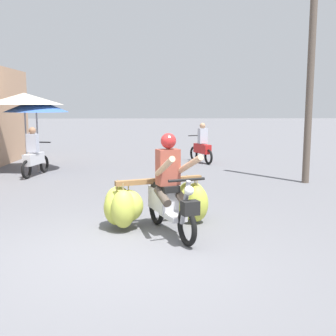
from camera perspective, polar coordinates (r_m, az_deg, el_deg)
name	(u,v)px	position (r m, az deg, el deg)	size (l,w,h in m)	color
ground_plane	(119,255)	(5.82, -6.60, -11.67)	(120.00, 120.00, 0.00)	slate
motorbike_main_loaded	(156,201)	(6.89, -1.59, -4.43)	(1.89, 1.96, 1.58)	black
motorbike_distant_ahead_left	(202,147)	(14.79, 4.63, 2.91)	(0.75, 1.54, 1.40)	black
motorbike_distant_ahead_right	(34,156)	(12.52, -17.72, 1.52)	(0.57, 1.61, 1.40)	black
market_umbrella_near_shop	(36,106)	(13.23, -17.46, 8.09)	(1.90, 1.90, 2.20)	#99999E
market_umbrella_further_along	(24,99)	(13.53, -18.94, 8.86)	(2.33, 2.33, 2.37)	#99999E
utility_pole	(311,57)	(11.45, 18.86, 14.03)	(0.18, 0.18, 6.38)	brown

